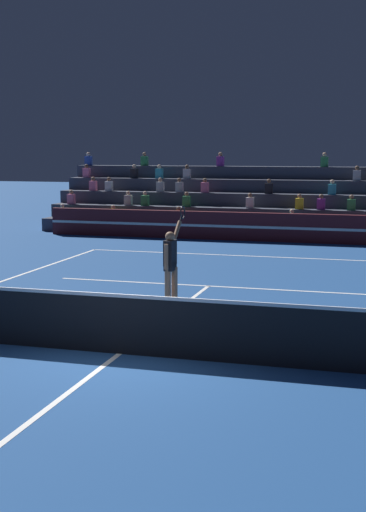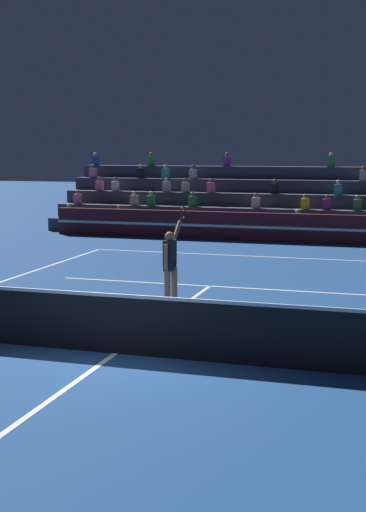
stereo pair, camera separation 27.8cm
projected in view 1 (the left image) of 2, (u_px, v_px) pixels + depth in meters
ground_plane at (120, 354)px, 12.35m from camera, size 120.00×120.00×0.00m
court_lines at (120, 354)px, 12.35m from camera, size 11.10×23.90×0.01m
tennis_net at (119, 323)px, 12.27m from camera, size 12.00×0.10×1.10m
sponsor_banner_wall at (267, 227)px, 27.36m from camera, size 18.00×0.26×1.10m
bleacher_stand at (282, 207)px, 30.90m from camera, size 19.94×4.75×3.38m
tennis_player at (171, 264)px, 15.88m from camera, size 0.36×1.36×2.28m
tennis_ball at (98, 315)px, 15.05m from camera, size 0.07×0.07×0.07m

